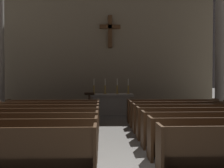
{
  "coord_description": "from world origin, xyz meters",
  "views": [
    {
      "loc": [
        -0.47,
        -4.79,
        1.81
      ],
      "look_at": [
        0.0,
        7.14,
        1.52
      ],
      "focal_mm": 42.41,
      "sensor_mm": 36.0,
      "label": 1
    }
  ],
  "objects": [
    {
      "name": "pew_left_row_6",
      "position": [
        -2.38,
        4.78,
        0.48
      ],
      "size": [
        3.64,
        0.5,
        0.95
      ],
      "color": "#422B19",
      "rests_on": "ground"
    },
    {
      "name": "pew_left_row_2",
      "position": [
        -2.38,
        0.92,
        0.48
      ],
      "size": [
        3.64,
        0.5,
        0.95
      ],
      "color": "#422B19",
      "rests_on": "ground"
    },
    {
      "name": "candlestick_outer_left",
      "position": [
        -0.85,
        8.25,
        1.25
      ],
      "size": [
        0.16,
        0.16,
        0.75
      ],
      "color": "#B79338",
      "rests_on": "altar"
    },
    {
      "name": "pew_right_row_7",
      "position": [
        2.38,
        5.74,
        0.48
      ],
      "size": [
        3.64,
        0.5,
        0.95
      ],
      "color": "#422B19",
      "rests_on": "ground"
    },
    {
      "name": "pew_right_row_4",
      "position": [
        2.38,
        2.85,
        0.48
      ],
      "size": [
        3.64,
        0.5,
        0.95
      ],
      "color": "#422B19",
      "rests_on": "ground"
    },
    {
      "name": "apse_with_cross",
      "position": [
        0.0,
        10.23,
        3.97
      ],
      "size": [
        11.76,
        0.47,
        7.94
      ],
      "color": "gray",
      "rests_on": "ground"
    },
    {
      "name": "pew_left_row_3",
      "position": [
        -2.38,
        1.89,
        0.48
      ],
      "size": [
        3.64,
        0.5,
        0.95
      ],
      "color": "#422B19",
      "rests_on": "ground"
    },
    {
      "name": "pew_right_row_6",
      "position": [
        2.38,
        4.78,
        0.48
      ],
      "size": [
        3.64,
        0.5,
        0.95
      ],
      "color": "#422B19",
      "rests_on": "ground"
    },
    {
      "name": "lectern",
      "position": [
        -1.02,
        7.05,
        0.55
      ],
      "size": [
        0.44,
        0.36,
        1.15
      ],
      "color": "#422B19",
      "rests_on": "ground"
    },
    {
      "name": "candlestick_inner_left",
      "position": [
        -0.3,
        8.25,
        1.25
      ],
      "size": [
        0.16,
        0.16,
        0.75
      ],
      "color": "#B79338",
      "rests_on": "altar"
    },
    {
      "name": "candlestick_outer_right",
      "position": [
        0.85,
        8.25,
        1.25
      ],
      "size": [
        0.16,
        0.16,
        0.75
      ],
      "color": "#B79338",
      "rests_on": "altar"
    },
    {
      "name": "pew_right_row_5",
      "position": [
        2.38,
        3.81,
        0.48
      ],
      "size": [
        3.64,
        0.5,
        0.95
      ],
      "color": "#422B19",
      "rests_on": "ground"
    },
    {
      "name": "pew_left_row_7",
      "position": [
        -2.38,
        5.74,
        0.48
      ],
      "size": [
        3.64,
        0.5,
        0.95
      ],
      "color": "#422B19",
      "rests_on": "ground"
    },
    {
      "name": "pew_left_row_4",
      "position": [
        -2.38,
        2.85,
        0.48
      ],
      "size": [
        3.64,
        0.5,
        0.95
      ],
      "color": "#422B19",
      "rests_on": "ground"
    },
    {
      "name": "pew_left_row_5",
      "position": [
        -2.38,
        3.81,
        0.48
      ],
      "size": [
        3.64,
        0.5,
        0.95
      ],
      "color": "#422B19",
      "rests_on": "ground"
    },
    {
      "name": "altar",
      "position": [
        0.0,
        8.25,
        0.53
      ],
      "size": [
        2.2,
        0.9,
        1.01
      ],
      "color": "#A8A399",
      "rests_on": "ground"
    },
    {
      "name": "column_right_second",
      "position": [
        5.33,
        7.67,
        3.26
      ],
      "size": [
        1.03,
        1.03,
        6.68
      ],
      "color": "#ADA89E",
      "rests_on": "ground"
    },
    {
      "name": "candlestick_inner_right",
      "position": [
        0.3,
        8.25,
        1.25
      ],
      "size": [
        0.16,
        0.16,
        0.75
      ],
      "color": "#B79338",
      "rests_on": "altar"
    },
    {
      "name": "pew_right_row_3",
      "position": [
        2.38,
        1.89,
        0.48
      ],
      "size": [
        3.64,
        0.5,
        0.95
      ],
      "color": "#422B19",
      "rests_on": "ground"
    }
  ]
}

